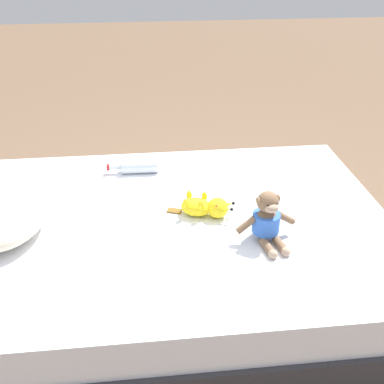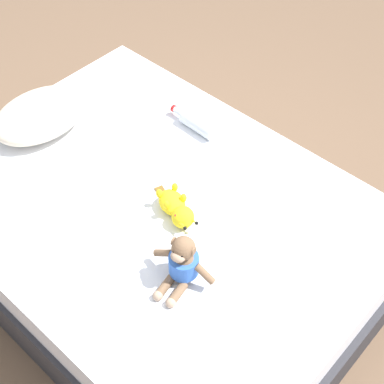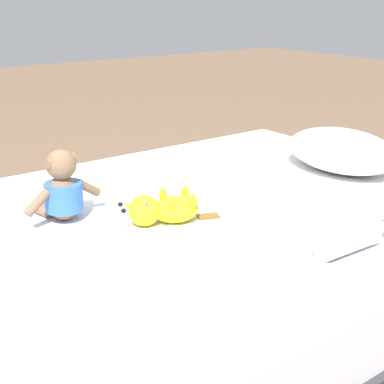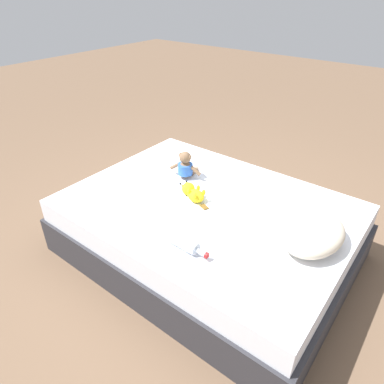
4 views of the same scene
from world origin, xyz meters
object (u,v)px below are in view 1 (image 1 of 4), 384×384
bed (178,258)px  plush_monkey (267,221)px  plush_yellow_creature (205,207)px  glass_bottle (138,166)px  pillow (6,216)px

bed → plush_monkey: (-0.21, -0.38, 0.34)m
plush_yellow_creature → glass_bottle: size_ratio=1.13×
bed → plush_yellow_creature: 0.32m
bed → plush_monkey: bearing=-119.3°
pillow → plush_monkey: bearing=-99.0°
plush_yellow_creature → glass_bottle: (0.48, 0.32, -0.01)m
bed → plush_monkey: 0.55m
plush_monkey → bed: bearing=60.7°
glass_bottle → plush_yellow_creature: bearing=-146.9°
bed → plush_yellow_creature: (0.01, -0.13, 0.29)m
pillow → plush_yellow_creature: (0.04, -0.91, -0.03)m
pillow → bed: bearing=-87.9°
glass_bottle → plush_monkey: bearing=-141.7°
bed → plush_monkey: plush_monkey is taller
pillow → glass_bottle: size_ratio=1.81×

